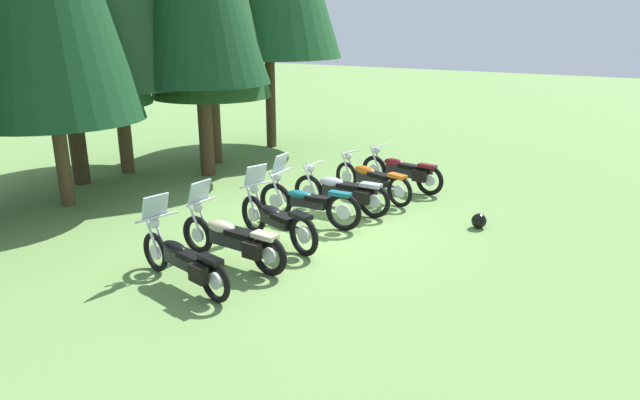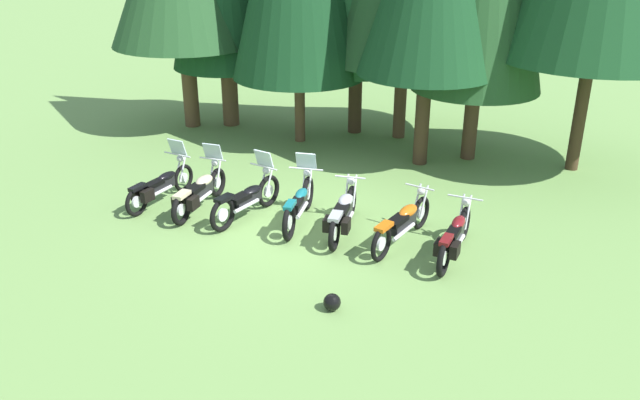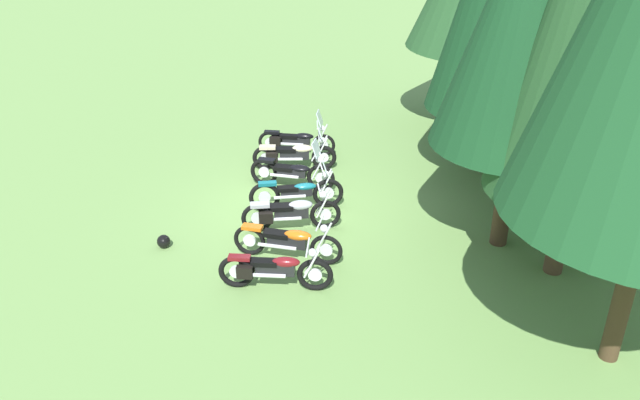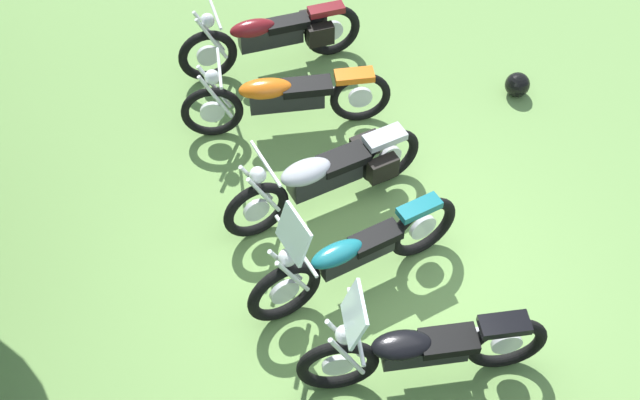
% 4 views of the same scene
% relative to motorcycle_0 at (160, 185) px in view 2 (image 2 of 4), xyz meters
% --- Properties ---
extents(ground_plane, '(80.00, 80.00, 0.00)m').
position_rel_motorcycle_0_xyz_m(ground_plane, '(3.35, -0.25, -0.45)').
color(ground_plane, '#6B934C').
extents(motorcycle_0, '(0.86, 2.24, 1.34)m').
position_rel_motorcycle_0_xyz_m(motorcycle_0, '(0.00, 0.00, 0.00)').
color(motorcycle_0, black).
rests_on(motorcycle_0, ground_plane).
extents(motorcycle_1, '(0.67, 2.32, 1.36)m').
position_rel_motorcycle_0_xyz_m(motorcycle_1, '(1.04, -0.08, 0.02)').
color(motorcycle_1, black).
rests_on(motorcycle_1, ground_plane).
extents(motorcycle_2, '(0.93, 2.20, 1.38)m').
position_rel_motorcycle_0_xyz_m(motorcycle_2, '(2.21, -0.13, 0.02)').
color(motorcycle_2, black).
rests_on(motorcycle_2, ground_plane).
extents(motorcycle_3, '(0.76, 2.32, 1.39)m').
position_rel_motorcycle_0_xyz_m(motorcycle_3, '(3.38, -0.05, 0.02)').
color(motorcycle_3, black).
rests_on(motorcycle_3, ground_plane).
extents(motorcycle_4, '(0.66, 2.30, 1.01)m').
position_rel_motorcycle_0_xyz_m(motorcycle_4, '(4.40, -0.27, 0.02)').
color(motorcycle_4, black).
rests_on(motorcycle_4, ground_plane).
extents(motorcycle_5, '(0.92, 2.33, 1.01)m').
position_rel_motorcycle_0_xyz_m(motorcycle_5, '(5.66, -0.33, 0.02)').
color(motorcycle_5, black).
rests_on(motorcycle_5, ground_plane).
extents(motorcycle_6, '(0.76, 2.29, 1.01)m').
position_rel_motorcycle_0_xyz_m(motorcycle_6, '(6.72, -0.65, 0.01)').
color(motorcycle_6, black).
rests_on(motorcycle_6, ground_plane).
extents(dropped_helmet, '(0.30, 0.30, 0.30)m').
position_rel_motorcycle_0_xyz_m(dropped_helmet, '(4.98, -3.08, -0.30)').
color(dropped_helmet, black).
rests_on(dropped_helmet, ground_plane).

